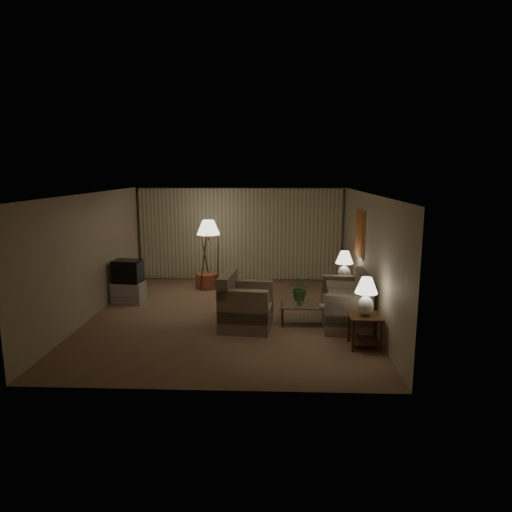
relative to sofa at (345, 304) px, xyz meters
The scene contains 16 objects.
ground 2.56m from the sofa, behind, with size 7.00×7.00×0.00m, color #87624A.
room_shell 3.38m from the sofa, 143.00° to the left, with size 6.04×7.02×2.72m.
sofa is the anchor object (origin of this frame).
armchair 2.11m from the sofa, 168.93° to the right, with size 1.25×1.21×0.89m.
side_table_near 1.36m from the sofa, 83.66° to the right, with size 0.58×0.58×0.60m.
side_table_far 1.26m from the sofa, 83.16° to the left, with size 0.49×0.41×0.60m.
table_lamp_near 1.49m from the sofa, 83.66° to the right, with size 0.41×0.41×0.70m.
table_lamp_far 1.40m from the sofa, 83.16° to the left, with size 0.42×0.42×0.72m.
coffee_table 0.82m from the sofa, behind, with size 1.18×0.64×0.41m.
tv_cabinet 5.22m from the sofa, 165.50° to the left, with size 0.80×0.55×0.50m, color #B6B6B9.
crt_tv 5.23m from the sofa, 165.50° to the left, with size 0.69×0.53×0.55m, color black.
floor_lamp 4.22m from the sofa, 141.18° to the left, with size 0.61×0.61×1.88m.
ottoman 4.33m from the sofa, 140.47° to the left, with size 0.61×0.61×0.41m, color #A55638.
vase 0.96m from the sofa, behind, with size 0.16×0.16×0.17m, color white.
flowers 1.05m from the sofa, behind, with size 0.46×0.40×0.51m, color #417333.
book 0.59m from the sofa, 160.09° to the right, with size 0.18×0.25×0.02m, color olive.
Camera 1 is at (0.99, -9.68, 3.19)m, focal length 32.00 mm.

